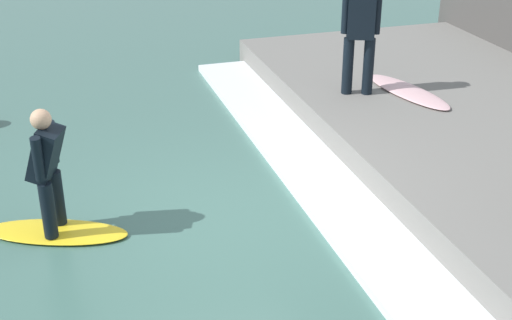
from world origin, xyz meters
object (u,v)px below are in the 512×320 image
(surfboard_riding, at_px, (57,232))
(surfboard_waiting_far, at_px, (408,91))
(surfer_riding, at_px, (47,165))
(surfer_waiting_far, at_px, (360,32))

(surfboard_riding, xyz_separation_m, surfboard_waiting_far, (5.32, 1.86, 0.43))
(surfer_riding, distance_m, surfer_waiting_far, 5.06)
(surfer_riding, bearing_deg, surfboard_riding, 90.00)
(surfer_riding, xyz_separation_m, surfer_waiting_far, (4.57, 2.10, 0.52))
(surfer_waiting_far, xyz_separation_m, surfboard_waiting_far, (0.75, -0.23, -0.92))
(surfboard_riding, relative_size, surfboard_waiting_far, 0.92)
(surfer_waiting_far, bearing_deg, surfer_riding, -155.36)
(surfer_riding, bearing_deg, surfer_waiting_far, 24.64)
(surfboard_riding, distance_m, surfboard_waiting_far, 5.65)
(surfboard_riding, relative_size, surfer_waiting_far, 1.01)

